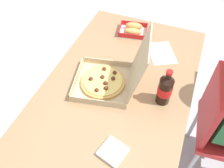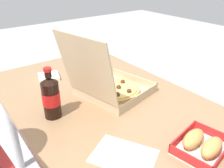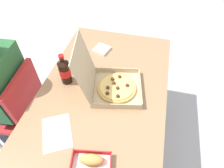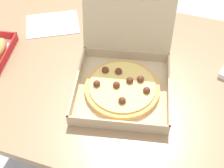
# 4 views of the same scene
# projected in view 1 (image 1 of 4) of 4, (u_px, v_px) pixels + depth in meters

# --- Properties ---
(ground_plane) EXTENTS (10.00, 10.00, 0.00)m
(ground_plane) POSITION_uv_depth(u_px,v_px,m) (117.00, 143.00, 1.87)
(ground_plane) COLOR #B2B2B7
(dining_table) EXTENTS (1.32, 0.81, 0.72)m
(dining_table) POSITION_uv_depth(u_px,v_px,m) (118.00, 93.00, 1.38)
(dining_table) COLOR #997551
(dining_table) RESTS_ON ground_plane
(chair) EXTENTS (0.43, 0.43, 0.83)m
(chair) POSITION_uv_depth(u_px,v_px,m) (223.00, 126.00, 1.43)
(chair) COLOR red
(chair) RESTS_ON ground_plane
(pizza_box_open) EXTENTS (0.38, 0.44, 0.34)m
(pizza_box_open) POSITION_uv_depth(u_px,v_px,m) (109.00, 79.00, 1.28)
(pizza_box_open) COLOR tan
(pizza_box_open) RESTS_ON dining_table
(bread_side_box) EXTENTS (0.18, 0.21, 0.06)m
(bread_side_box) POSITION_uv_depth(u_px,v_px,m) (133.00, 30.00, 1.61)
(bread_side_box) COLOR white
(bread_side_box) RESTS_ON dining_table
(cola_bottle) EXTENTS (0.07, 0.07, 0.22)m
(cola_bottle) POSITION_uv_depth(u_px,v_px,m) (165.00, 89.00, 1.17)
(cola_bottle) COLOR black
(cola_bottle) RESTS_ON dining_table
(paper_menu) EXTENTS (0.26, 0.23, 0.00)m
(paper_menu) POSITION_uv_depth(u_px,v_px,m) (161.00, 53.00, 1.49)
(paper_menu) COLOR white
(paper_menu) RESTS_ON dining_table
(napkin_pile) EXTENTS (0.14, 0.14, 0.02)m
(napkin_pile) POSITION_uv_depth(u_px,v_px,m) (113.00, 152.00, 1.05)
(napkin_pile) COLOR white
(napkin_pile) RESTS_ON dining_table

